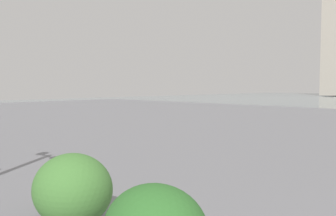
{
  "coord_description": "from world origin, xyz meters",
  "views": [
    {
      "loc": [
        -0.23,
        1.16,
        1.72
      ],
      "look_at": [
        8.21,
        -7.37,
        0.96
      ],
      "focal_mm": 38.61,
      "sensor_mm": 36.0,
      "label": 1
    }
  ],
  "objects": [
    {
      "name": "shrub_round",
      "position": [
        3.66,
        -1.11,
        0.44
      ],
      "size": [
        1.04,
        0.94,
        0.88
      ],
      "color": "#477F38",
      "rests_on": "ground"
    }
  ]
}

